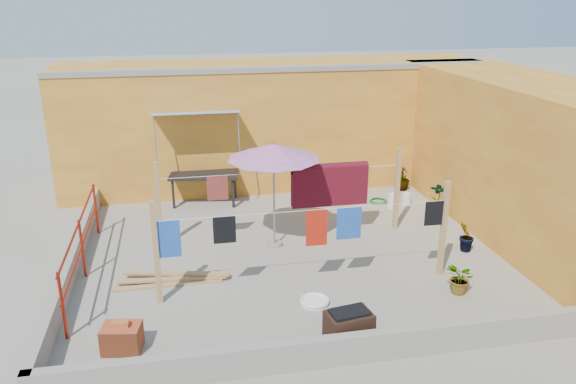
% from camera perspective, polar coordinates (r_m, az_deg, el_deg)
% --- Properties ---
extents(ground, '(80.00, 80.00, 0.00)m').
position_cam_1_polar(ground, '(11.19, 0.24, -6.25)').
color(ground, '#9E998E').
rests_on(ground, ground).
extents(wall_back, '(11.00, 3.27, 3.21)m').
position_cam_1_polar(wall_back, '(15.14, -1.45, 7.07)').
color(wall_back, gold).
rests_on(wall_back, ground).
extents(wall_right, '(2.40, 9.00, 3.20)m').
position_cam_1_polar(wall_right, '(12.66, 24.02, 2.84)').
color(wall_right, gold).
rests_on(wall_right, ground).
extents(parapet_front, '(8.30, 0.16, 0.44)m').
position_cam_1_polar(parapet_front, '(8.07, 5.50, -15.66)').
color(parapet_front, gray).
rests_on(parapet_front, ground).
extents(parapet_left, '(0.16, 7.30, 0.44)m').
position_cam_1_polar(parapet_left, '(11.11, -21.01, -6.60)').
color(parapet_left, gray).
rests_on(parapet_left, ground).
extents(red_railing, '(0.05, 4.20, 1.10)m').
position_cam_1_polar(red_railing, '(10.68, -20.28, -4.59)').
color(red_railing, '#9E1D0F').
rests_on(red_railing, ground).
extents(clothesline_rig, '(5.09, 2.35, 1.80)m').
position_cam_1_polar(clothesline_rig, '(11.39, 3.42, -0.01)').
color(clothesline_rig, tan).
rests_on(clothesline_rig, ground).
extents(patio_umbrella, '(2.40, 2.40, 2.20)m').
position_cam_1_polar(patio_umbrella, '(10.87, -1.47, 4.06)').
color(patio_umbrella, gray).
rests_on(patio_umbrella, ground).
extents(outdoor_table, '(1.73, 1.05, 0.76)m').
position_cam_1_polar(outdoor_table, '(13.74, -8.54, 1.58)').
color(outdoor_table, black).
rests_on(outdoor_table, ground).
extents(brick_stack, '(0.60, 0.49, 0.47)m').
position_cam_1_polar(brick_stack, '(8.64, -16.52, -14.01)').
color(brick_stack, '#A94A27').
rests_on(brick_stack, ground).
extents(lumber_pile, '(2.05, 0.59, 0.12)m').
position_cam_1_polar(lumber_pile, '(10.32, -11.64, -8.66)').
color(lumber_pile, tan).
rests_on(lumber_pile, ground).
extents(brazier, '(0.71, 0.53, 0.58)m').
position_cam_1_polar(brazier, '(8.39, 6.18, -13.65)').
color(brazier, black).
rests_on(brazier, ground).
extents(white_basin, '(0.49, 0.49, 0.08)m').
position_cam_1_polar(white_basin, '(9.49, 2.72, -11.02)').
color(white_basin, silver).
rests_on(white_basin, ground).
extents(water_jug_a, '(0.24, 0.24, 0.38)m').
position_cam_1_polar(water_jug_a, '(13.71, 10.60, -0.89)').
color(water_jug_a, silver).
rests_on(water_jug_a, ground).
extents(water_jug_b, '(0.21, 0.21, 0.33)m').
position_cam_1_polar(water_jug_b, '(13.96, 11.95, -0.70)').
color(water_jug_b, silver).
rests_on(water_jug_b, ground).
extents(green_hose, '(0.46, 0.46, 0.07)m').
position_cam_1_polar(green_hose, '(14.04, 9.16, -0.91)').
color(green_hose, '#1B7B28').
rests_on(green_hose, ground).
extents(plant_back_a, '(0.80, 0.77, 0.69)m').
position_cam_1_polar(plant_back_a, '(14.46, 6.24, 1.17)').
color(plant_back_a, '#215117').
rests_on(plant_back_a, ground).
extents(plant_back_b, '(0.44, 0.44, 0.66)m').
position_cam_1_polar(plant_back_b, '(14.95, 11.56, 1.44)').
color(plant_back_b, '#215117').
rests_on(plant_back_b, ground).
extents(plant_right_a, '(0.54, 0.51, 0.85)m').
position_cam_1_polar(plant_right_a, '(13.24, 15.06, -0.79)').
color(plant_right_a, '#215117').
rests_on(plant_right_a, ground).
extents(plant_right_b, '(0.44, 0.46, 0.65)m').
position_cam_1_polar(plant_right_b, '(11.68, 17.67, -4.33)').
color(plant_right_b, '#215117').
rests_on(plant_right_b, ground).
extents(plant_right_c, '(0.49, 0.55, 0.56)m').
position_cam_1_polar(plant_right_c, '(10.10, 17.17, -8.42)').
color(plant_right_c, '#215117').
rests_on(plant_right_c, ground).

